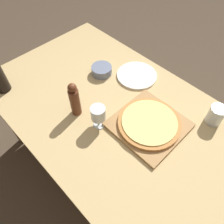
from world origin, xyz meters
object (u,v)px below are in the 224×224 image
pizza (149,122)px  pepper_mill (75,100)px  wine_glass (98,114)px  small_bowl (102,70)px

pizza → pepper_mill: 0.41m
pepper_mill → wine_glass: (0.03, -0.15, -0.00)m
pepper_mill → small_bowl: size_ratio=1.69×
pepper_mill → wine_glass: pepper_mill is taller
pepper_mill → pizza: bearing=-57.5°
pizza → wine_glass: bearing=134.7°
wine_glass → small_bowl: bearing=45.1°
small_bowl → pepper_mill: bearing=-156.6°
small_bowl → pizza: bearing=-101.7°
pepper_mill → wine_glass: 0.15m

